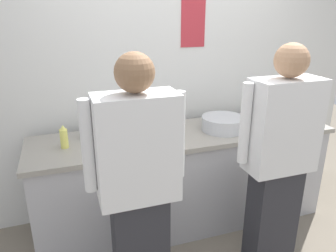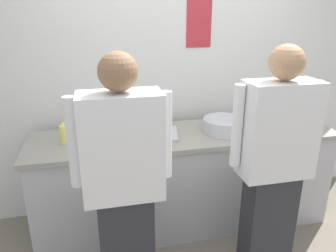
# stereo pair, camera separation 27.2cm
# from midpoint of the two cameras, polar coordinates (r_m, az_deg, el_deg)

# --- Properties ---
(ground_plane) EXTENTS (9.00, 9.00, 0.00)m
(ground_plane) POSITION_cam_midpoint_polar(r_m,az_deg,el_deg) (2.93, 2.67, -20.21)
(ground_plane) COLOR slate
(wall_back) EXTENTS (4.08, 0.11, 2.84)m
(wall_back) POSITION_cam_midpoint_polar(r_m,az_deg,el_deg) (3.06, -2.64, 11.13)
(wall_back) COLOR silver
(wall_back) RESTS_ON ground
(prep_counter) EXTENTS (2.60, 0.68, 0.89)m
(prep_counter) POSITION_cam_midpoint_polar(r_m,az_deg,el_deg) (2.95, 0.25, -9.29)
(prep_counter) COLOR #B2B2B7
(prep_counter) RESTS_ON ground
(chef_near_left) EXTENTS (0.61, 0.24, 1.68)m
(chef_near_left) POSITION_cam_midpoint_polar(r_m,az_deg,el_deg) (1.98, -9.24, -10.48)
(chef_near_left) COLOR #2D2D33
(chef_near_left) RESTS_ON ground
(chef_center) EXTENTS (0.62, 0.24, 1.69)m
(chef_center) POSITION_cam_midpoint_polar(r_m,az_deg,el_deg) (2.36, 15.92, -5.65)
(chef_center) COLOR #2D2D33
(chef_center) RESTS_ON ground
(plate_stack_front) EXTENTS (0.21, 0.21, 0.08)m
(plate_stack_front) POSITION_cam_midpoint_polar(r_m,az_deg,el_deg) (2.74, -13.35, -1.05)
(plate_stack_front) COLOR white
(plate_stack_front) RESTS_ON prep_counter
(plate_stack_rear) EXTENTS (0.24, 0.24, 0.06)m
(plate_stack_rear) POSITION_cam_midpoint_polar(r_m,az_deg,el_deg) (3.23, 15.30, 1.78)
(plate_stack_rear) COLOR white
(plate_stack_rear) RESTS_ON prep_counter
(mixing_bowl_steel) EXTENTS (0.37, 0.37, 0.12)m
(mixing_bowl_steel) POSITION_cam_midpoint_polar(r_m,az_deg,el_deg) (2.83, 7.01, 0.41)
(mixing_bowl_steel) COLOR #B7BABF
(mixing_bowl_steel) RESTS_ON prep_counter
(sheet_tray) EXTENTS (0.51, 0.41, 0.02)m
(sheet_tray) POSITION_cam_midpoint_polar(r_m,az_deg,el_deg) (2.70, -5.99, -1.58)
(sheet_tray) COLOR #B7BABF
(sheet_tray) RESTS_ON prep_counter
(squeeze_bottle_primary) EXTENTS (0.06, 0.06, 0.18)m
(squeeze_bottle_primary) POSITION_cam_midpoint_polar(r_m,az_deg,el_deg) (3.05, 18.41, 1.49)
(squeeze_bottle_primary) COLOR #56A333
(squeeze_bottle_primary) RESTS_ON prep_counter
(squeeze_bottle_secondary) EXTENTS (0.06, 0.06, 0.18)m
(squeeze_bottle_secondary) POSITION_cam_midpoint_polar(r_m,az_deg,el_deg) (2.60, -20.81, -1.90)
(squeeze_bottle_secondary) COLOR #E5E066
(squeeze_bottle_secondary) RESTS_ON prep_counter
(ramekin_yellow_sauce) EXTENTS (0.10, 0.10, 0.04)m
(ramekin_yellow_sauce) POSITION_cam_midpoint_polar(r_m,az_deg,el_deg) (3.16, 9.90, 1.60)
(ramekin_yellow_sauce) COLOR white
(ramekin_yellow_sauce) RESTS_ON prep_counter
(ramekin_red_sauce) EXTENTS (0.09, 0.09, 0.05)m
(ramekin_red_sauce) POSITION_cam_midpoint_polar(r_m,az_deg,el_deg) (2.55, -11.77, -2.90)
(ramekin_red_sauce) COLOR white
(ramekin_red_sauce) RESTS_ON prep_counter
(deli_cup) EXTENTS (0.09, 0.09, 0.11)m
(deli_cup) POSITION_cam_midpoint_polar(r_m,az_deg,el_deg) (2.74, -17.10, -1.15)
(deli_cup) COLOR white
(deli_cup) RESTS_ON prep_counter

